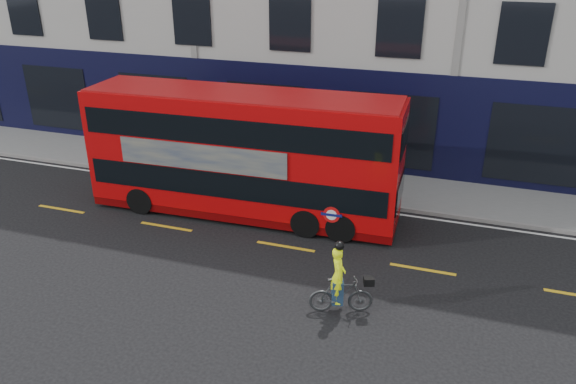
% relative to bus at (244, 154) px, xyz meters
% --- Properties ---
extents(ground, '(120.00, 120.00, 0.00)m').
position_rel_bus_xyz_m(ground, '(5.99, -3.26, -2.08)').
color(ground, black).
rests_on(ground, ground).
extents(pavement, '(60.00, 3.00, 0.12)m').
position_rel_bus_xyz_m(pavement, '(5.99, 3.24, -2.02)').
color(pavement, gray).
rests_on(pavement, ground).
extents(kerb, '(60.00, 0.12, 0.13)m').
position_rel_bus_xyz_m(kerb, '(5.99, 1.74, -2.01)').
color(kerb, gray).
rests_on(kerb, ground).
extents(road_edge_line, '(58.00, 0.10, 0.01)m').
position_rel_bus_xyz_m(road_edge_line, '(5.99, 1.44, -2.08)').
color(road_edge_line, silver).
rests_on(road_edge_line, ground).
extents(lane_dashes, '(58.00, 0.12, 0.01)m').
position_rel_bus_xyz_m(lane_dashes, '(5.99, -1.76, -2.08)').
color(lane_dashes, gold).
rests_on(lane_dashes, ground).
extents(bus, '(10.15, 2.62, 4.06)m').
position_rel_bus_xyz_m(bus, '(0.00, 0.00, 0.00)').
color(bus, '#BD0709').
rests_on(bus, ground).
extents(cyclist, '(1.62, 0.92, 1.96)m').
position_rel_bus_xyz_m(cyclist, '(4.24, -4.34, -1.43)').
color(cyclist, '#3E4143').
rests_on(cyclist, ground).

